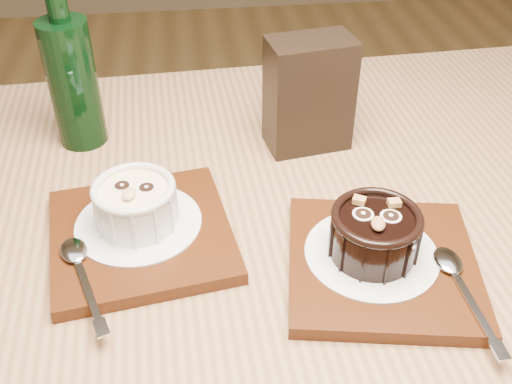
% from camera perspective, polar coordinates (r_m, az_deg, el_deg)
% --- Properties ---
extents(table, '(1.24, 0.86, 0.75)m').
position_cam_1_polar(table, '(0.69, -0.69, -10.31)').
color(table, brown).
rests_on(table, ground).
extents(tray_left, '(0.20, 0.20, 0.01)m').
position_cam_1_polar(tray_left, '(0.63, -10.85, -4.06)').
color(tray_left, '#431E0B').
rests_on(tray_left, table).
extents(doily_left, '(0.13, 0.13, 0.00)m').
position_cam_1_polar(doily_left, '(0.63, -11.12, -2.90)').
color(doily_left, white).
rests_on(doily_left, tray_left).
extents(ramekin_white, '(0.08, 0.08, 0.05)m').
position_cam_1_polar(ramekin_white, '(0.61, -11.41, -0.99)').
color(ramekin_white, silver).
rests_on(ramekin_white, doily_left).
extents(spoon_left, '(0.07, 0.14, 0.01)m').
position_cam_1_polar(spoon_left, '(0.58, -16.24, -7.45)').
color(spoon_left, silver).
rests_on(spoon_left, tray_left).
extents(tray_right, '(0.21, 0.21, 0.01)m').
position_cam_1_polar(tray_right, '(0.60, 11.92, -6.78)').
color(tray_right, '#431E0B').
rests_on(tray_right, table).
extents(doily_right, '(0.13, 0.13, 0.00)m').
position_cam_1_polar(doily_right, '(0.60, 10.93, -5.75)').
color(doily_right, white).
rests_on(doily_right, tray_right).
extents(ramekin_dark, '(0.09, 0.09, 0.05)m').
position_cam_1_polar(ramekin_dark, '(0.58, 11.25, -3.75)').
color(ramekin_dark, black).
rests_on(ramekin_dark, doily_right).
extents(spoon_right, '(0.03, 0.13, 0.01)m').
position_cam_1_polar(spoon_right, '(0.58, 19.16, -8.55)').
color(spoon_right, silver).
rests_on(spoon_right, tray_right).
extents(condiment_stand, '(0.11, 0.08, 0.14)m').
position_cam_1_polar(condiment_stand, '(0.74, 5.05, 9.24)').
color(condiment_stand, black).
rests_on(condiment_stand, table).
extents(green_bottle, '(0.06, 0.06, 0.22)m').
position_cam_1_polar(green_bottle, '(0.77, -17.09, 10.27)').
color(green_bottle, black).
rests_on(green_bottle, table).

